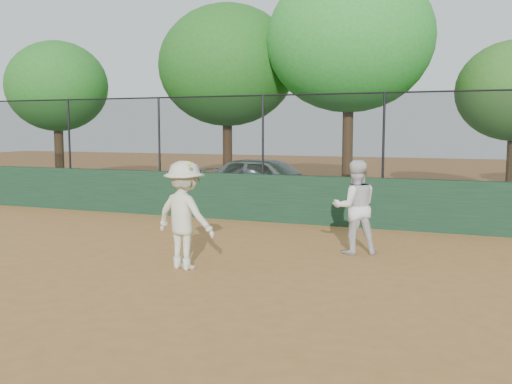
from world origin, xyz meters
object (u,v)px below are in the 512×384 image
(player_second, at_px, (355,207))
(tree_2, at_px, (349,40))
(parked_car, at_px, (267,181))
(tree_0, at_px, (57,87))
(tree_1, at_px, (227,66))
(player_main, at_px, (185,215))

(player_second, height_order, tree_2, tree_2)
(parked_car, height_order, tree_2, tree_2)
(parked_car, bearing_deg, tree_0, 90.32)
(tree_2, bearing_deg, tree_1, 172.39)
(parked_car, bearing_deg, player_main, -160.71)
(player_main, height_order, tree_1, tree_1)
(player_main, height_order, tree_0, tree_0)
(player_main, distance_m, tree_1, 12.75)
(player_second, height_order, player_main, player_main)
(player_main, distance_m, tree_0, 14.52)
(parked_car, bearing_deg, tree_2, -26.55)
(tree_1, relative_size, tree_2, 0.90)
(tree_0, height_order, tree_2, tree_2)
(player_second, bearing_deg, player_main, 17.24)
(player_second, distance_m, tree_1, 12.01)
(tree_0, distance_m, tree_2, 11.17)
(player_second, xyz_separation_m, tree_2, (-2.02, 8.54, 4.40))
(player_main, bearing_deg, tree_1, 110.81)
(player_main, relative_size, tree_2, 0.24)
(parked_car, height_order, player_second, player_second)
(parked_car, xyz_separation_m, player_second, (3.92, -5.86, 0.13))
(tree_0, bearing_deg, tree_1, 17.21)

